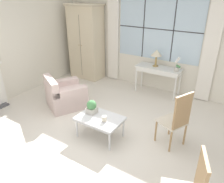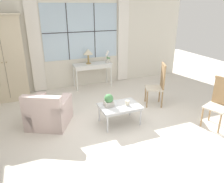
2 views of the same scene
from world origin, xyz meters
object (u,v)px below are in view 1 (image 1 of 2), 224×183
Objects in this scene: armchair_upholstered at (65,96)px; potted_orchid at (177,66)px; pillar_candle at (104,119)px; side_chair_wooden at (177,118)px; armoire at (86,42)px; potted_plant_small at (92,107)px; table_lamp at (157,54)px; coffee_table at (100,120)px; console_table at (158,70)px.

potted_orchid is at bearing 42.12° from armchair_upholstered.
side_chair_wooden is at bearing 26.19° from pillar_candle.
armoire is at bearing -179.89° from potted_orchid.
armchair_upholstered reaches higher than potted_plant_small.
potted_orchid is (0.61, -0.08, -0.21)m from table_lamp.
table_lamp reaches higher than side_chair_wooden.
table_lamp is at bearing 88.59° from coffee_table.
armoire is 2.50m from console_table.
armoire reaches higher than armchair_upholstered.
side_chair_wooden is (1.16, -1.99, -0.06)m from console_table.
armoire is at bearing 133.95° from pillar_candle.
pillar_candle is (-0.52, -2.53, -0.42)m from potted_orchid.
table_lamp is 1.23× the size of potted_orchid.
side_chair_wooden is 1.33m from pillar_candle.
console_table is at bearing 50.29° from armchair_upholstered.
armchair_upholstered is (0.82, -1.92, -0.87)m from armoire.
console_table is 4.35× the size of potted_plant_small.
armoire reaches higher than table_lamp.
side_chair_wooden is at bearing -0.51° from armchair_upholstered.
table_lamp is 2.56m from potted_plant_small.
console_table is at bearing 1.07° from armoire.
side_chair_wooden is at bearing -59.66° from console_table.
potted_plant_small is at bearing -49.63° from armoire.
table_lamp is at bearing 122.17° from side_chair_wooden.
table_lamp reaches higher than pillar_candle.
potted_plant_small is (-0.90, -2.41, -0.34)m from potted_orchid.
armchair_upholstered is at bearing 159.54° from coffee_table.
armchair_upholstered is at bearing -127.26° from table_lamp.
armchair_upholstered is (-1.63, -1.96, -0.39)m from console_table.
potted_orchid reaches higher than coffee_table.
armchair_upholstered is at bearing 159.32° from pillar_candle.
table_lamp is at bearing 2.00° from armoire.
console_table reaches higher than pillar_candle.
coffee_table is at bearing -93.93° from console_table.
pillar_candle reaches higher than coffee_table.
pillar_candle is (1.61, -0.61, 0.21)m from armchair_upholstered.
armchair_upholstered is (-2.13, -1.92, -0.63)m from potted_orchid.
coffee_table is 0.31m from potted_plant_small.
potted_plant_small is at bearing 163.00° from pillar_candle.
console_table is 1.38× the size of coffee_table.
side_chair_wooden is at bearing 16.44° from potted_plant_small.
potted_plant_small is 0.41m from pillar_candle.
console_table is at bearing 175.37° from potted_orchid.
potted_plant_small reaches higher than pillar_candle.
console_table is at bearing -18.20° from table_lamp.
coffee_table is 0.19m from pillar_candle.
pillar_candle is (-1.18, -0.58, -0.13)m from side_chair_wooden.
potted_orchid is 0.33× the size of armchair_upholstered.
potted_orchid is at bearing -7.17° from table_lamp.
coffee_table is at bearing -158.76° from side_chair_wooden.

